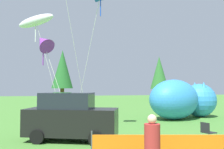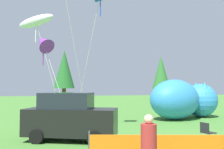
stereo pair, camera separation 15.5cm
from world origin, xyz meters
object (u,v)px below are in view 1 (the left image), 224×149
(inflatable_cat, at_px, (182,101))
(kite_purple_delta, at_px, (43,42))
(parked_car, at_px, (71,117))
(spectator_in_red_shirt, at_px, (152,148))
(kite_white_ghost, at_px, (36,21))
(folding_chair, at_px, (207,131))

(inflatable_cat, xyz_separation_m, kite_purple_delta, (-10.61, -4.17, 3.60))
(parked_car, distance_m, spectator_in_red_shirt, 6.28)
(spectator_in_red_shirt, relative_size, kite_white_ghost, 0.26)
(kite_purple_delta, bearing_deg, spectator_in_red_shirt, -68.89)
(folding_chair, height_order, kite_white_ghost, kite_white_ghost)
(spectator_in_red_shirt, bearing_deg, kite_purple_delta, 111.11)
(inflatable_cat, distance_m, spectator_in_red_shirt, 14.49)
(kite_purple_delta, bearing_deg, parked_car, -57.52)
(kite_white_ghost, height_order, kite_purple_delta, kite_white_ghost)
(parked_car, xyz_separation_m, kite_purple_delta, (-1.43, 2.24, 3.93))
(folding_chair, bearing_deg, spectator_in_red_shirt, -152.08)
(inflatable_cat, height_order, kite_white_ghost, kite_white_ghost)
(inflatable_cat, distance_m, kite_white_ghost, 12.58)
(folding_chair, bearing_deg, inflatable_cat, 52.31)
(parked_car, distance_m, kite_purple_delta, 4.75)
(kite_white_ghost, bearing_deg, spectator_in_red_shirt, -68.97)
(parked_car, height_order, inflatable_cat, inflatable_cat)
(folding_chair, relative_size, inflatable_cat, 0.13)
(inflatable_cat, xyz_separation_m, spectator_in_red_shirt, (-7.42, -12.43, -0.43))
(spectator_in_red_shirt, bearing_deg, folding_chair, 45.22)
(parked_car, relative_size, spectator_in_red_shirt, 2.47)
(folding_chair, distance_m, kite_white_ghost, 11.48)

